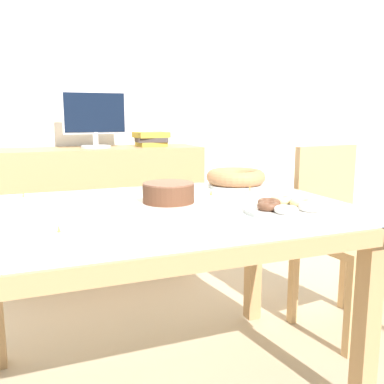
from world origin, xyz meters
name	(u,v)px	position (x,y,z in m)	size (l,w,h in m)	color
wall_back	(89,87)	(0.00, 1.74, 1.30)	(8.00, 0.10, 2.60)	silver
dining_table	(163,230)	(0.00, 0.00, 0.66)	(1.40, 0.94, 0.76)	silver
chair	(339,228)	(1.01, 0.19, 0.52)	(0.46, 0.46, 0.94)	tan
sideboard	(100,211)	(0.00, 1.44, 0.44)	(1.40, 0.44, 0.88)	tan
computer_monitor	(95,120)	(-0.01, 1.44, 1.07)	(0.42, 0.20, 0.38)	silver
book_stack	(151,139)	(0.38, 1.44, 0.93)	(0.24, 0.20, 0.10)	#B29933
cake_chocolate_round	(169,196)	(0.02, -0.01, 0.80)	(0.30, 0.30, 0.09)	silver
cake_golden_bundt	(236,178)	(0.46, 0.29, 0.80)	(0.28, 0.28, 0.08)	silver
pastry_platter	(287,208)	(0.37, -0.27, 0.78)	(0.31, 0.31, 0.04)	silver
plate_stack	(83,204)	(-0.29, 0.04, 0.78)	(0.21, 0.21, 0.04)	silver
tealight_centre	(211,197)	(0.22, 0.04, 0.77)	(0.04, 0.04, 0.04)	silver
tealight_left_edge	(24,198)	(-0.49, 0.29, 0.77)	(0.04, 0.04, 0.04)	silver
tealight_right_edge	(59,234)	(-0.40, -0.31, 0.77)	(0.04, 0.04, 0.04)	silver
tealight_near_front	(250,192)	(0.42, 0.09, 0.77)	(0.04, 0.04, 0.04)	silver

